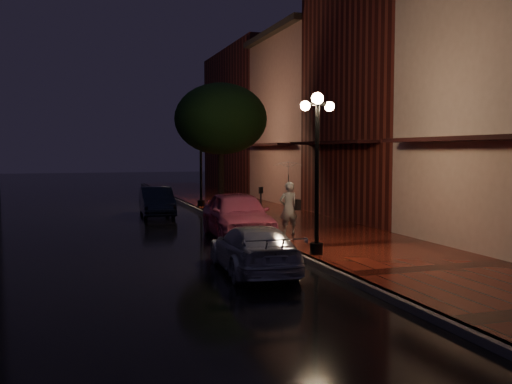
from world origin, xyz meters
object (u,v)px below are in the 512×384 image
object	(u,v)px
streetlamp_near	(317,163)
silver_car	(254,249)
streetlamp_far	(201,157)
navy_car	(157,202)
parking_meter	(261,202)
street_tree	(221,121)
woman_with_umbrella	(289,186)
pink_car	(238,215)

from	to	relation	value
streetlamp_near	silver_car	size ratio (longest dim) A/B	1.09
streetlamp_far	silver_car	bearing A→B (deg)	-97.95
navy_car	parking_meter	bearing A→B (deg)	-59.19
street_tree	woman_with_umbrella	distance (m)	7.85
pink_car	woman_with_umbrella	bearing A→B (deg)	-21.72
silver_car	pink_car	bearing A→B (deg)	-98.82
silver_car	woman_with_umbrella	bearing A→B (deg)	-117.19
streetlamp_far	pink_car	xyz separation A→B (m)	(-0.95, -9.73, -1.81)
streetlamp_near	parking_meter	world-z (taller)	streetlamp_near
street_tree	navy_car	size ratio (longest dim) A/B	1.48
streetlamp_near	navy_car	distance (m)	12.19
streetlamp_far	parking_meter	xyz separation A→B (m)	(0.47, -7.96, -1.58)
streetlamp_near	navy_car	world-z (taller)	streetlamp_near
woman_with_umbrella	streetlamp_far	bearing A→B (deg)	-86.92
navy_car	woman_with_umbrella	xyz separation A→B (m)	(3.13, -8.21, 1.13)
parking_meter	street_tree	bearing A→B (deg)	72.73
streetlamp_near	parking_meter	size ratio (longest dim) A/B	3.00
street_tree	navy_car	distance (m)	4.63
streetlamp_near	streetlamp_far	size ratio (longest dim) A/B	1.00
pink_car	parking_meter	distance (m)	2.28
street_tree	navy_car	bearing A→B (deg)	164.72
streetlamp_near	streetlamp_far	xyz separation A→B (m)	(0.00, 14.00, 0.00)
silver_car	woman_with_umbrella	distance (m)	5.40
streetlamp_near	pink_car	xyz separation A→B (m)	(-0.95, 4.27, -1.81)
streetlamp_far	silver_car	xyz separation A→B (m)	(-2.09, -14.98, -2.03)
streetlamp_far	street_tree	distance (m)	3.44
streetlamp_near	streetlamp_far	bearing A→B (deg)	90.00
street_tree	pink_car	world-z (taller)	street_tree
silver_car	woman_with_umbrella	xyz separation A→B (m)	(2.68, 4.53, 1.20)
pink_car	navy_car	bearing A→B (deg)	105.61
streetlamp_far	pink_car	distance (m)	9.94
streetlamp_near	silver_car	distance (m)	3.08
streetlamp_near	street_tree	size ratio (longest dim) A/B	0.74
woman_with_umbrella	street_tree	bearing A→B (deg)	-87.61
streetlamp_far	pink_car	bearing A→B (deg)	-95.58
silver_car	streetlamp_far	bearing A→B (deg)	-94.50
navy_car	woman_with_umbrella	size ratio (longest dim) A/B	1.59
pink_car	woman_with_umbrella	xyz separation A→B (m)	(1.54, -0.73, 0.99)
woman_with_umbrella	parking_meter	world-z (taller)	woman_with_umbrella
street_tree	silver_car	size ratio (longest dim) A/B	1.47
pink_car	parking_meter	size ratio (longest dim) A/B	3.23
navy_car	silver_car	size ratio (longest dim) A/B	0.99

